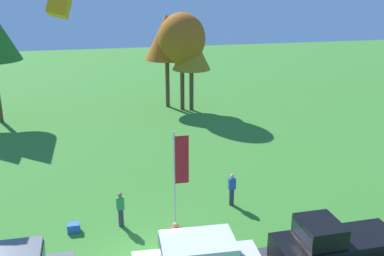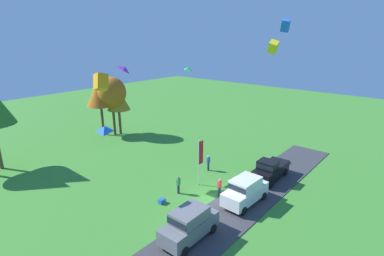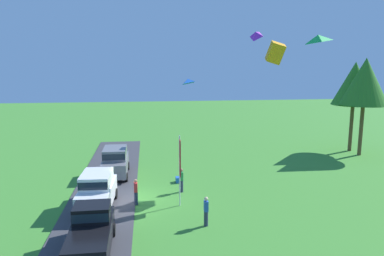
# 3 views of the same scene
# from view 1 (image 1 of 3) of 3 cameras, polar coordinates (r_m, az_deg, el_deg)

# --- Properties ---
(car_pickup_by_flagpole) EXTENTS (5.04, 2.13, 2.14)m
(car_pickup_by_flagpole) POSITION_cam_1_polar(r_m,az_deg,el_deg) (18.92, 17.36, -13.97)
(car_pickup_by_flagpole) COLOR black
(car_pickup_by_flagpole) RESTS_ON ground
(person_watching_sky) EXTENTS (0.36, 0.24, 1.71)m
(person_watching_sky) POSITION_cam_1_polar(r_m,az_deg,el_deg) (21.30, -9.06, -10.13)
(person_watching_sky) COLOR #2D334C
(person_watching_sky) RESTS_ON ground
(person_on_lawn) EXTENTS (0.36, 0.24, 1.71)m
(person_on_lawn) POSITION_cam_1_polar(r_m,az_deg,el_deg) (22.96, 5.08, -7.74)
(person_on_lawn) COLOR #2D334C
(person_on_lawn) RESTS_ON ground
(person_beside_suv) EXTENTS (0.36, 0.24, 1.71)m
(person_beside_suv) POSITION_cam_1_polar(r_m,az_deg,el_deg) (18.80, -2.10, -14.09)
(person_beside_suv) COLOR #2D334C
(person_beside_suv) RESTS_ON ground
(tree_far_left) EXTENTS (3.86, 3.86, 8.15)m
(tree_far_left) POSITION_cam_1_polar(r_m,az_deg,el_deg) (39.39, -3.23, 11.45)
(tree_far_left) COLOR brown
(tree_far_left) RESTS_ON ground
(tree_lone_near) EXTENTS (3.95, 3.95, 8.35)m
(tree_lone_near) POSITION_cam_1_polar(r_m,az_deg,el_deg) (38.37, -1.28, 11.22)
(tree_lone_near) COLOR brown
(tree_lone_near) RESTS_ON ground
(tree_right_of_center) EXTENTS (3.26, 3.26, 6.87)m
(tree_right_of_center) POSITION_cam_1_polar(r_m,az_deg,el_deg) (38.31, -0.07, 9.79)
(tree_right_of_center) COLOR brown
(tree_right_of_center) RESTS_ON ground
(flag_banner) EXTENTS (0.71, 0.08, 4.60)m
(flag_banner) POSITION_cam_1_polar(r_m,az_deg,el_deg) (20.39, -1.62, -4.88)
(flag_banner) COLOR silver
(flag_banner) RESTS_ON ground
(cooler_box) EXTENTS (0.56, 0.40, 0.40)m
(cooler_box) POSITION_cam_1_polar(r_m,az_deg,el_deg) (21.62, -14.79, -12.15)
(cooler_box) COLOR blue
(cooler_box) RESTS_ON ground
(kite_box_high_left) EXTENTS (1.48, 1.53, 1.87)m
(kite_box_high_left) POSITION_cam_1_polar(r_m,az_deg,el_deg) (26.10, -16.45, 15.01)
(kite_box_high_left) COLOR orange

